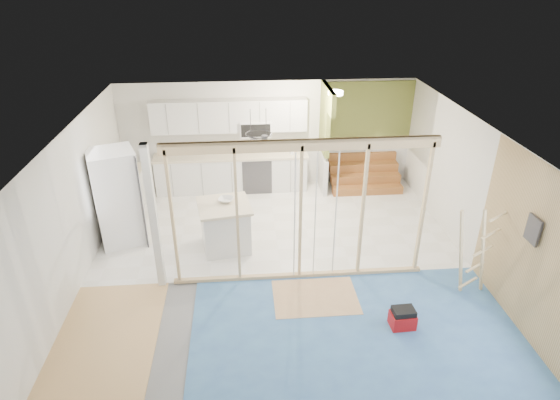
{
  "coord_description": "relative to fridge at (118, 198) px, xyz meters",
  "views": [
    {
      "loc": [
        -0.61,
        -6.76,
        5.02
      ],
      "look_at": [
        0.01,
        0.6,
        1.26
      ],
      "focal_mm": 30.0,
      "sensor_mm": 36.0,
      "label": 1
    }
  ],
  "objects": [
    {
      "name": "room",
      "position": [
        3.06,
        -1.54,
        0.34
      ],
      "size": [
        7.01,
        8.01,
        2.61
      ],
      "color": "slate",
      "rests_on": "ground"
    },
    {
      "name": "floor_overlays",
      "position": [
        3.14,
        -1.48,
        -0.95
      ],
      "size": [
        7.0,
        8.0,
        0.03
      ],
      "color": "white",
      "rests_on": "room"
    },
    {
      "name": "stud_frame",
      "position": [
        2.82,
        -1.54,
        0.63
      ],
      "size": [
        4.66,
        0.14,
        2.6
      ],
      "color": "#D0BA7F",
      "rests_on": "room"
    },
    {
      "name": "base_cabinets",
      "position": [
        1.46,
        1.82,
        -0.49
      ],
      "size": [
        4.45,
        2.24,
        0.93
      ],
      "color": "silver",
      "rests_on": "room"
    },
    {
      "name": "upper_cabinets",
      "position": [
        2.22,
        2.27,
        0.86
      ],
      "size": [
        3.6,
        0.41,
        0.85
      ],
      "color": "silver",
      "rests_on": "room"
    },
    {
      "name": "green_partition",
      "position": [
        5.11,
        2.12,
        -0.02
      ],
      "size": [
        2.25,
        1.51,
        2.6
      ],
      "color": "olive",
      "rests_on": "room"
    },
    {
      "name": "pot_rack",
      "position": [
        2.76,
        0.35,
        1.04
      ],
      "size": [
        0.52,
        0.52,
        0.72
      ],
      "color": "black",
      "rests_on": "room"
    },
    {
      "name": "sheathing_panel",
      "position": [
        6.54,
        -3.54,
        0.34
      ],
      "size": [
        0.02,
        4.0,
        2.6
      ],
      "primitive_type": "cube",
      "color": "tan",
      "rests_on": "room"
    },
    {
      "name": "electrical_panel",
      "position": [
        6.49,
        -2.94,
        0.69
      ],
      "size": [
        0.04,
        0.3,
        0.4
      ],
      "primitive_type": "cube",
      "color": "#3B3A40",
      "rests_on": "room"
    },
    {
      "name": "ceiling_light",
      "position": [
        4.46,
        1.46,
        1.58
      ],
      "size": [
        0.32,
        0.32,
        0.08
      ],
      "primitive_type": "cylinder",
      "color": "#FFEABF",
      "rests_on": "room"
    },
    {
      "name": "fridge",
      "position": [
        0.0,
        0.0,
        0.0
      ],
      "size": [
        1.08,
        1.04,
        1.92
      ],
      "rotation": [
        0.0,
        0.0,
        0.36
      ],
      "color": "white",
      "rests_on": "room"
    },
    {
      "name": "island",
      "position": [
        2.05,
        -0.44,
        -0.49
      ],
      "size": [
        1.11,
        1.11,
        0.95
      ],
      "rotation": [
        0.0,
        0.0,
        0.16
      ],
      "color": "silver",
      "rests_on": "room"
    },
    {
      "name": "bowl",
      "position": [
        2.09,
        -0.32,
        0.02
      ],
      "size": [
        0.36,
        0.36,
        0.07
      ],
      "primitive_type": "imported",
      "rotation": [
        0.0,
        0.0,
        -0.26
      ],
      "color": "silver",
      "rests_on": "island"
    },
    {
      "name": "soap_bottle_a",
      "position": [
        0.56,
        2.27,
        0.11
      ],
      "size": [
        0.11,
        0.11,
        0.27
      ],
      "primitive_type": "imported",
      "rotation": [
        0.0,
        0.0,
        0.01
      ],
      "color": "silver",
      "rests_on": "base_cabinets"
    },
    {
      "name": "soap_bottle_b",
      "position": [
        3.62,
        2.07,
        0.06
      ],
      "size": [
        0.09,
        0.1,
        0.17
      ],
      "primitive_type": "imported",
      "rotation": [
        0.0,
        0.0,
        -0.25
      ],
      "color": "white",
      "rests_on": "base_cabinets"
    },
    {
      "name": "toolbox",
      "position": [
        4.78,
        -2.95,
        -0.79
      ],
      "size": [
        0.38,
        0.29,
        0.35
      ],
      "rotation": [
        0.0,
        0.0,
        0.04
      ],
      "color": "#AD1012",
      "rests_on": "room"
    },
    {
      "name": "ladder",
      "position": [
        6.13,
        -2.24,
        -0.12
      ],
      "size": [
        0.87,
        0.18,
        1.64
      ],
      "rotation": [
        0.0,
        0.0,
        0.38
      ],
      "color": "tan",
      "rests_on": "room"
    }
  ]
}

